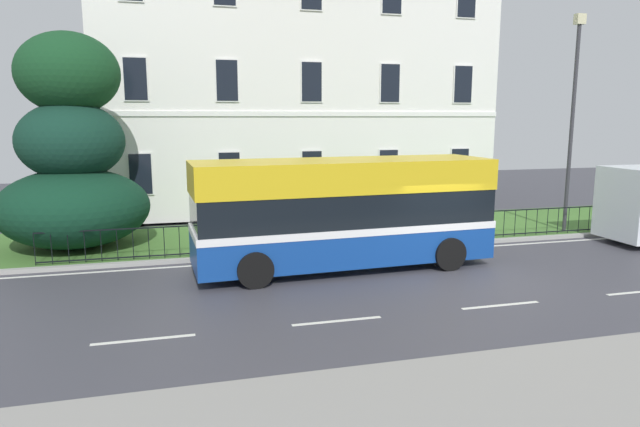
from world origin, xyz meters
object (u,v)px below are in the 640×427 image
evergreen_tree (72,160)px  street_lamp_post (573,112)px  single_decker_bus (344,212)px  georgian_townhouse (288,56)px

evergreen_tree → street_lamp_post: (17.37, -1.98, 1.58)m
evergreen_tree → single_decker_bus: 9.14m
evergreen_tree → single_decker_bus: (7.87, -4.46, -1.31)m
single_decker_bus → street_lamp_post: size_ratio=1.11×
georgian_townhouse → single_decker_bus: georgian_townhouse is taller
evergreen_tree → street_lamp_post: bearing=-6.5°
georgian_townhouse → street_lamp_post: (8.49, -10.22, -2.79)m
georgian_townhouse → single_decker_bus: 13.95m
evergreen_tree → single_decker_bus: evergreen_tree is taller
georgian_townhouse → street_lamp_post: size_ratio=2.27×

